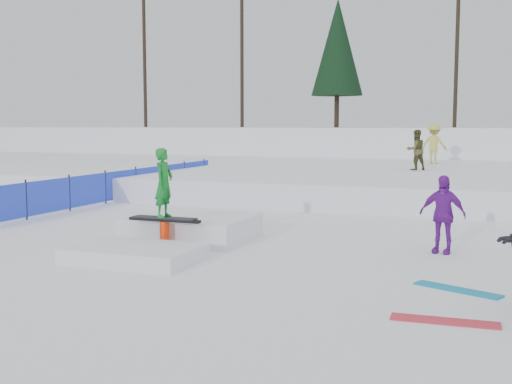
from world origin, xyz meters
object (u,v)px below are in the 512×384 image
(jib_rail_feature, at_px, (178,231))
(walker_ygreen, at_px, (434,144))
(walker_olive, at_px, (416,150))
(spectator_purple, at_px, (442,214))
(safety_fence, at_px, (105,187))

(jib_rail_feature, bearing_deg, walker_ygreen, 78.40)
(walker_ygreen, relative_size, jib_rail_feature, 0.41)
(walker_olive, height_order, jib_rail_feature, walker_olive)
(spectator_purple, bearing_deg, jib_rail_feature, -156.44)
(walker_olive, relative_size, spectator_purple, 1.00)
(safety_fence, bearing_deg, spectator_purple, -22.51)
(walker_olive, distance_m, jib_rail_feature, 14.12)
(walker_olive, bearing_deg, walker_ygreen, -130.24)
(safety_fence, height_order, jib_rail_feature, jib_rail_feature)
(safety_fence, distance_m, walker_olive, 12.08)
(jib_rail_feature, bearing_deg, safety_fence, 134.60)
(walker_olive, height_order, spectator_purple, walker_olive)
(jib_rail_feature, bearing_deg, spectator_purple, 11.69)
(spectator_purple, bearing_deg, walker_olive, 110.85)
(jib_rail_feature, bearing_deg, walker_olive, 75.93)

